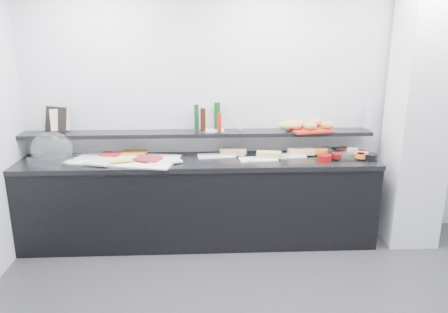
{
  "coord_description": "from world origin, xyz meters",
  "views": [
    {
      "loc": [
        -0.64,
        -2.53,
        2.14
      ],
      "look_at": [
        -0.45,
        1.45,
        1.0
      ],
      "focal_mm": 35.0,
      "sensor_mm": 36.0,
      "label": 1
    }
  ],
  "objects_px": {
    "framed_print": "(56,119)",
    "carafe": "(368,116)",
    "condiment_tray": "(213,130)",
    "bread_tray": "(310,130)",
    "sandwich_plate_mid": "(258,159)",
    "cloche_base": "(54,159)"
  },
  "relations": [
    {
      "from": "framed_print",
      "to": "carafe",
      "type": "xyz_separation_m",
      "value": [
        3.23,
        -0.05,
        0.02
      ]
    },
    {
      "from": "condiment_tray",
      "to": "bread_tray",
      "type": "bearing_deg",
      "value": -5.25
    },
    {
      "from": "carafe",
      "to": "sandwich_plate_mid",
      "type": "bearing_deg",
      "value": -169.0
    },
    {
      "from": "cloche_base",
      "to": "bread_tray",
      "type": "relative_size",
      "value": 1.04
    },
    {
      "from": "cloche_base",
      "to": "framed_print",
      "type": "bearing_deg",
      "value": 117.17
    },
    {
      "from": "sandwich_plate_mid",
      "to": "framed_print",
      "type": "height_order",
      "value": "framed_print"
    },
    {
      "from": "framed_print",
      "to": "bread_tray",
      "type": "relative_size",
      "value": 0.63
    },
    {
      "from": "sandwich_plate_mid",
      "to": "carafe",
      "type": "height_order",
      "value": "carafe"
    },
    {
      "from": "condiment_tray",
      "to": "bread_tray",
      "type": "height_order",
      "value": "bread_tray"
    },
    {
      "from": "condiment_tray",
      "to": "carafe",
      "type": "xyz_separation_m",
      "value": [
        1.63,
        -0.02,
        0.14
      ]
    },
    {
      "from": "carafe",
      "to": "condiment_tray",
      "type": "bearing_deg",
      "value": 179.45
    },
    {
      "from": "sandwich_plate_mid",
      "to": "framed_print",
      "type": "bearing_deg",
      "value": 166.72
    },
    {
      "from": "sandwich_plate_mid",
      "to": "bread_tray",
      "type": "relative_size",
      "value": 0.92
    },
    {
      "from": "cloche_base",
      "to": "condiment_tray",
      "type": "xyz_separation_m",
      "value": [
        1.59,
        0.16,
        0.24
      ]
    },
    {
      "from": "framed_print",
      "to": "condiment_tray",
      "type": "height_order",
      "value": "framed_print"
    },
    {
      "from": "cloche_base",
      "to": "condiment_tray",
      "type": "height_order",
      "value": "condiment_tray"
    },
    {
      "from": "framed_print",
      "to": "condiment_tray",
      "type": "relative_size",
      "value": 1.13
    },
    {
      "from": "framed_print",
      "to": "bread_tray",
      "type": "bearing_deg",
      "value": 22.96
    },
    {
      "from": "cloche_base",
      "to": "condiment_tray",
      "type": "distance_m",
      "value": 1.62
    },
    {
      "from": "condiment_tray",
      "to": "bread_tray",
      "type": "relative_size",
      "value": 0.56
    },
    {
      "from": "bread_tray",
      "to": "carafe",
      "type": "relative_size",
      "value": 1.37
    },
    {
      "from": "cloche_base",
      "to": "carafe",
      "type": "height_order",
      "value": "carafe"
    }
  ]
}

